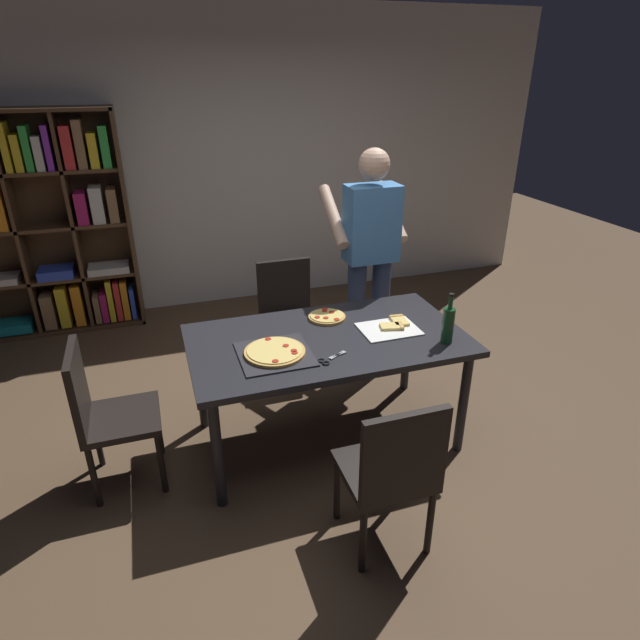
# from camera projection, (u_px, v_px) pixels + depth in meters

# --- Properties ---
(ground_plane) EXTENTS (12.00, 12.00, 0.00)m
(ground_plane) POSITION_uv_depth(u_px,v_px,m) (327.00, 436.00, 3.56)
(ground_plane) COLOR brown
(back_wall) EXTENTS (6.40, 0.10, 2.80)m
(back_wall) POSITION_uv_depth(u_px,v_px,m) (241.00, 162.00, 5.19)
(back_wall) COLOR silver
(back_wall) RESTS_ON ground_plane
(dining_table) EXTENTS (1.68, 0.93, 0.75)m
(dining_table) POSITION_uv_depth(u_px,v_px,m) (328.00, 348.00, 3.27)
(dining_table) COLOR #232328
(dining_table) RESTS_ON ground_plane
(chair_near_camera) EXTENTS (0.42, 0.42, 0.90)m
(chair_near_camera) POSITION_uv_depth(u_px,v_px,m) (392.00, 469.00, 2.53)
(chair_near_camera) COLOR black
(chair_near_camera) RESTS_ON ground_plane
(chair_far_side) EXTENTS (0.42, 0.42, 0.90)m
(chair_far_side) POSITION_uv_depth(u_px,v_px,m) (288.00, 311.00, 4.16)
(chair_far_side) COLOR black
(chair_far_side) RESTS_ON ground_plane
(chair_left_end) EXTENTS (0.42, 0.42, 0.90)m
(chair_left_end) POSITION_uv_depth(u_px,v_px,m) (103.00, 410.00, 2.97)
(chair_left_end) COLOR black
(chair_left_end) RESTS_ON ground_plane
(bookshelf) EXTENTS (1.40, 0.35, 1.95)m
(bookshelf) POSITION_uv_depth(u_px,v_px,m) (49.00, 225.00, 4.67)
(bookshelf) COLOR #513823
(bookshelf) RESTS_ON ground_plane
(person_serving_pizza) EXTENTS (0.55, 0.54, 1.75)m
(person_serving_pizza) POSITION_uv_depth(u_px,v_px,m) (370.00, 253.00, 3.92)
(person_serving_pizza) COLOR #38476B
(person_serving_pizza) RESTS_ON ground_plane
(pepperoni_pizza_on_tray) EXTENTS (0.41, 0.41, 0.04)m
(pepperoni_pizza_on_tray) POSITION_uv_depth(u_px,v_px,m) (275.00, 353.00, 3.04)
(pepperoni_pizza_on_tray) COLOR #2D2D33
(pepperoni_pizza_on_tray) RESTS_ON dining_table
(pizza_slices_on_towel) EXTENTS (0.36, 0.28, 0.03)m
(pizza_slices_on_towel) POSITION_uv_depth(u_px,v_px,m) (391.00, 327.00, 3.35)
(pizza_slices_on_towel) COLOR white
(pizza_slices_on_towel) RESTS_ON dining_table
(wine_bottle) EXTENTS (0.07, 0.07, 0.32)m
(wine_bottle) POSITION_uv_depth(u_px,v_px,m) (448.00, 324.00, 3.13)
(wine_bottle) COLOR #194723
(wine_bottle) RESTS_ON dining_table
(kitchen_scissors) EXTENTS (0.20, 0.13, 0.01)m
(kitchen_scissors) POSITION_uv_depth(u_px,v_px,m) (329.00, 359.00, 2.99)
(kitchen_scissors) COLOR silver
(kitchen_scissors) RESTS_ON dining_table
(second_pizza_plain) EXTENTS (0.24, 0.24, 0.03)m
(second_pizza_plain) POSITION_uv_depth(u_px,v_px,m) (327.00, 317.00, 3.48)
(second_pizza_plain) COLOR tan
(second_pizza_plain) RESTS_ON dining_table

